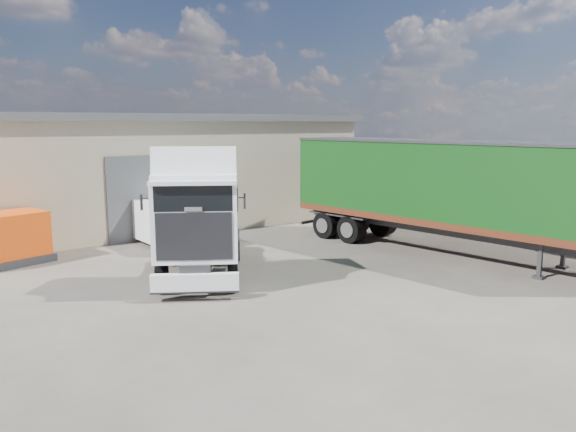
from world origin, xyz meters
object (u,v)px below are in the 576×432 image
tractor_unit (199,225)px  panel_van (167,223)px  orange_skip (3,242)px  box_trailer (443,185)px

tractor_unit → panel_van: bearing=107.4°
orange_skip → box_trailer: bearing=-44.7°
tractor_unit → orange_skip: 7.57m
panel_van → orange_skip: orange_skip is taller
box_trailer → orange_skip: (-14.22, 7.24, -1.82)m
box_trailer → panel_van: 10.99m
panel_van → box_trailer: bearing=-44.3°
tractor_unit → panel_van: size_ratio=1.49×
tractor_unit → box_trailer: (9.36, -1.52, 0.81)m
tractor_unit → box_trailer: size_ratio=0.50×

